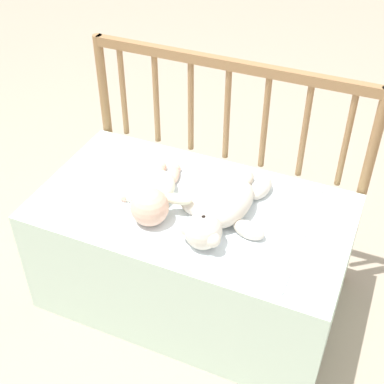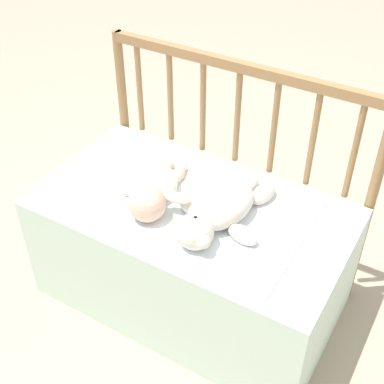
% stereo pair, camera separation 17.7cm
% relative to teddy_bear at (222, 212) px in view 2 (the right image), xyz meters
% --- Properties ---
extents(ground_plane, '(12.00, 12.00, 0.00)m').
position_rel_teddy_bear_xyz_m(ground_plane, '(-0.13, 0.03, -0.50)').
color(ground_plane, tan).
extents(crib_mattress, '(1.07, 0.59, 0.45)m').
position_rel_teddy_bear_xyz_m(crib_mattress, '(-0.13, 0.03, -0.28)').
color(crib_mattress, silver).
rests_on(crib_mattress, ground_plane).
extents(crib_rail, '(1.07, 0.04, 0.85)m').
position_rel_teddy_bear_xyz_m(crib_rail, '(-0.13, 0.35, 0.08)').
color(crib_rail, '#997047').
rests_on(crib_rail, ground_plane).
extents(blanket, '(0.73, 0.51, 0.01)m').
position_rel_teddy_bear_xyz_m(blanket, '(-0.10, 0.03, -0.05)').
color(blanket, white).
rests_on(blanket, crib_mattress).
extents(teddy_bear, '(0.31, 0.44, 0.12)m').
position_rel_teddy_bear_xyz_m(teddy_bear, '(0.00, 0.00, 0.00)').
color(teddy_bear, silver).
rests_on(teddy_bear, crib_mattress).
extents(baby, '(0.27, 0.36, 0.13)m').
position_rel_teddy_bear_xyz_m(baby, '(-0.24, -0.02, -0.00)').
color(baby, '#EAEACC').
rests_on(baby, crib_mattress).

